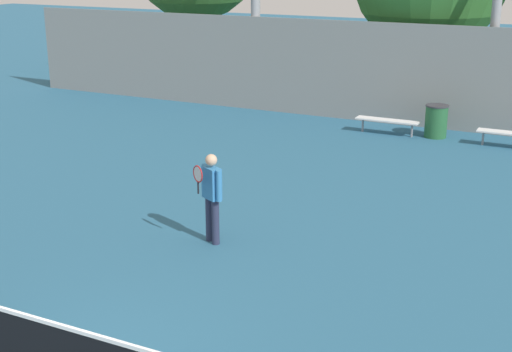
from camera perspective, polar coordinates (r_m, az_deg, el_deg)
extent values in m
cube|color=white|center=(8.89, -16.44, -11.12)|extent=(10.62, 0.04, 0.05)
cylinder|color=#282D47|center=(13.07, -3.75, -3.43)|extent=(0.14, 0.14, 0.85)
cylinder|color=#282D47|center=(12.91, -3.26, -3.70)|extent=(0.14, 0.14, 0.85)
cube|color=teal|center=(12.75, -3.57, -0.56)|extent=(0.43, 0.36, 0.58)
cylinder|color=teal|center=(12.94, -4.12, -0.25)|extent=(0.10, 0.10, 0.57)
cylinder|color=teal|center=(12.55, -2.99, -0.80)|extent=(0.10, 0.10, 0.57)
sphere|color=#DBAD89|center=(12.62, -3.60, 1.28)|extent=(0.21, 0.21, 0.21)
cylinder|color=black|center=(12.63, -4.65, -0.94)|extent=(0.03, 0.03, 0.22)
torus|color=red|center=(12.55, -4.67, 0.16)|extent=(0.29, 0.17, 0.31)
cylinder|color=silver|center=(12.55, -4.67, 0.16)|extent=(0.24, 0.13, 0.27)
cube|color=white|center=(20.41, 19.63, 3.26)|extent=(1.70, 0.40, 0.04)
cylinder|color=gray|center=(20.55, 17.70, 2.91)|extent=(0.06, 0.06, 0.40)
cube|color=white|center=(21.05, 10.46, 4.41)|extent=(1.84, 0.40, 0.04)
cylinder|color=gray|center=(21.31, 8.54, 4.06)|extent=(0.06, 0.06, 0.40)
cylinder|color=gray|center=(20.92, 12.36, 3.59)|extent=(0.06, 0.06, 0.40)
cylinder|color=#235B33|center=(21.01, 14.21, 4.22)|extent=(0.63, 0.63, 0.89)
cylinder|color=#333338|center=(20.91, 14.30, 5.47)|extent=(0.66, 0.66, 0.04)
cube|color=gray|center=(22.11, 11.79, 7.91)|extent=(27.95, 0.06, 3.07)
cylinder|color=brown|center=(28.43, -4.71, 10.26)|extent=(0.49, 0.49, 3.04)
cylinder|color=brown|center=(24.71, 13.28, 8.04)|extent=(0.54, 0.54, 2.42)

